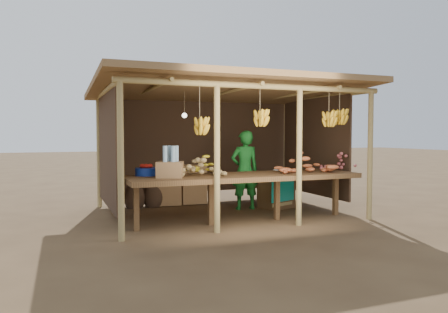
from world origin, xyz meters
name	(u,v)px	position (x,y,z in m)	size (l,w,h in m)	color
ground	(224,213)	(0.00, 0.00, 0.00)	(60.00, 60.00, 0.00)	brown
stall_structure	(228,110)	(0.05, -0.10, 1.91)	(4.70, 3.50, 2.43)	tan
counter	(245,178)	(0.00, -0.95, 0.74)	(3.90, 1.05, 0.80)	brown
potato_heap	(195,165)	(-0.85, -0.87, 0.98)	(0.86, 0.52, 0.36)	#A38954
sweet_potato_heap	(306,162)	(1.14, -1.01, 0.98)	(0.99, 0.60, 0.36)	#BA5C30
onion_heap	(339,161)	(1.90, -0.90, 0.98)	(0.71, 0.42, 0.35)	#B55858
banana_pile	(204,164)	(-0.62, -0.65, 0.97)	(0.54, 0.33, 0.34)	yellow
tomato_basin	(146,171)	(-1.56, -0.56, 0.88)	(0.35, 0.35, 0.19)	navy
bottle_box	(170,165)	(-1.29, -1.01, 0.99)	(0.48, 0.44, 0.49)	#996F44
vendor	(245,170)	(0.51, 0.19, 0.77)	(0.56, 0.37, 1.53)	#197125
tarp_crate	(276,192)	(1.16, 0.12, 0.32)	(0.82, 0.76, 0.78)	brown
carton_stack	(185,187)	(-0.41, 1.16, 0.36)	(1.12, 0.48, 0.80)	#996F44
burlap_sacks	(144,195)	(-1.28, 1.11, 0.24)	(0.79, 0.42, 0.56)	#412D1E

